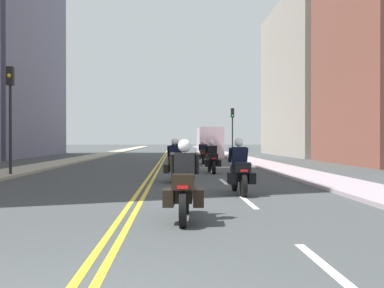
{
  "coord_description": "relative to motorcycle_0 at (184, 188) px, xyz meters",
  "views": [
    {
      "loc": [
        0.98,
        -3.73,
        1.57
      ],
      "look_at": [
        1.93,
        21.2,
        1.39
      ],
      "focal_mm": 43.52,
      "sensor_mm": 36.0,
      "label": 1
    }
  ],
  "objects": [
    {
      "name": "traffic_light_far",
      "position": [
        4.95,
        31.84,
        2.41
      ],
      "size": [
        0.28,
        0.38,
        4.43
      ],
      "color": "black",
      "rests_on": "ground"
    },
    {
      "name": "motorcycle_2",
      "position": [
        -0.19,
        8.76,
        0.02
      ],
      "size": [
        0.78,
        2.28,
        1.66
      ],
      "rotation": [
        0.0,
        0.0,
        -0.06
      ],
      "color": "black",
      "rests_on": "ground"
    },
    {
      "name": "motorcycle_5",
      "position": [
        1.74,
        22.0,
        0.0
      ],
      "size": [
        0.78,
        2.16,
        1.59
      ],
      "rotation": [
        0.0,
        0.0,
        -0.04
      ],
      "color": "black",
      "rests_on": "ground"
    },
    {
      "name": "building_right_2",
      "position": [
        15.37,
        39.88,
        7.48
      ],
      "size": [
        9.04,
        19.98,
        16.26
      ],
      "color": "#9D9488",
      "rests_on": "ground"
    },
    {
      "name": "traffic_light_near",
      "position": [
        -7.3,
        11.36,
        2.64
      ],
      "size": [
        0.28,
        0.38,
        4.77
      ],
      "color": "black",
      "rests_on": "ground"
    },
    {
      "name": "motorcycle_0",
      "position": [
        0.0,
        0.0,
        0.0
      ],
      "size": [
        0.78,
        2.27,
        1.6
      ],
      "rotation": [
        0.0,
        0.0,
        -0.06
      ],
      "color": "black",
      "rests_on": "ground"
    },
    {
      "name": "centreline_yellow_outer",
      "position": [
        -1.05,
        42.67,
        -0.64
      ],
      "size": [
        0.12,
        132.0,
        0.01
      ],
      "primitive_type": "cube",
      "color": "yellow",
      "rests_on": "ground"
    },
    {
      "name": "motorcycle_3",
      "position": [
        1.63,
        13.42,
        -0.0
      ],
      "size": [
        0.78,
        2.26,
        1.6
      ],
      "rotation": [
        0.0,
        0.0,
        0.05
      ],
      "color": "black",
      "rests_on": "ground"
    },
    {
      "name": "motorcycle_6",
      "position": [
        0.02,
        26.43,
        0.0
      ],
      "size": [
        0.77,
        2.12,
        1.62
      ],
      "rotation": [
        0.0,
        0.0,
        0.03
      ],
      "color": "black",
      "rests_on": "ground"
    },
    {
      "name": "sidewalk_left",
      "position": [
        -7.98,
        42.67,
        -0.59
      ],
      "size": [
        2.17,
        144.0,
        0.12
      ],
      "primitive_type": "cube",
      "color": "#AAA68F",
      "rests_on": "ground"
    },
    {
      "name": "sidewalk_right",
      "position": [
        5.64,
        42.67,
        -0.59
      ],
      "size": [
        2.17,
        144.0,
        0.12
      ],
      "primitive_type": "cube",
      "color": "#A1939A",
      "rests_on": "ground"
    },
    {
      "name": "parked_truck",
      "position": [
        3.15,
        35.08,
        0.63
      ],
      "size": [
        2.2,
        6.5,
        2.8
      ],
      "color": "#B5B2C9",
      "rests_on": "ground"
    },
    {
      "name": "motorcycle_1",
      "position": [
        1.7,
        4.43,
        0.02
      ],
      "size": [
        0.77,
        2.23,
        1.66
      ],
      "rotation": [
        0.0,
        0.0,
        0.03
      ],
      "color": "black",
      "rests_on": "ground"
    },
    {
      "name": "ground_plane",
      "position": [
        -1.17,
        42.67,
        -0.65
      ],
      "size": [
        264.0,
        264.0,
        0.0
      ],
      "primitive_type": "plane",
      "color": "#3E4343"
    },
    {
      "name": "centreline_yellow_inner",
      "position": [
        -1.29,
        42.67,
        -0.64
      ],
      "size": [
        0.12,
        132.0,
        0.01
      ],
      "primitive_type": "cube",
      "color": "yellow",
      "rests_on": "ground"
    },
    {
      "name": "motorcycle_4",
      "position": [
        -0.06,
        17.72,
        0.01
      ],
      "size": [
        0.77,
        2.15,
        1.67
      ],
      "rotation": [
        0.0,
        0.0,
        -0.01
      ],
      "color": "black",
      "rests_on": "ground"
    },
    {
      "name": "lane_dashes_white",
      "position": [
        1.69,
        23.67,
        -0.64
      ],
      "size": [
        0.14,
        56.4,
        0.01
      ],
      "color": "silver",
      "rests_on": "ground"
    }
  ]
}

